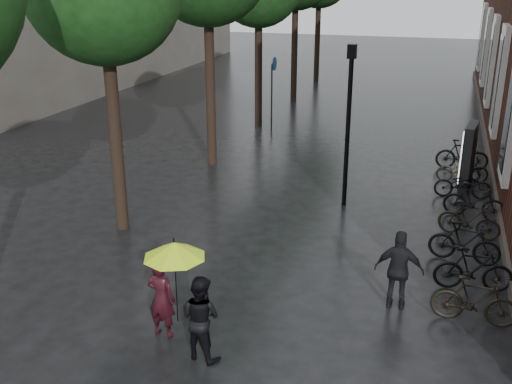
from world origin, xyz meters
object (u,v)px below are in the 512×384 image
at_px(person_black, 201,317).
at_px(lamp_post, 349,111).
at_px(pedestrian_walking, 399,270).
at_px(parked_bicycles, 467,206).
at_px(ad_lightbox, 468,156).
at_px(person_burgundy, 161,298).

bearing_deg(person_black, lamp_post, -83.89).
bearing_deg(pedestrian_walking, lamp_post, -69.59).
xyz_separation_m(parked_bicycles, ad_lightbox, (0.01, 3.03, 0.54)).
distance_m(person_black, lamp_post, 8.39).
relative_size(person_burgundy, ad_lightbox, 0.77).
height_order(parked_bicycles, lamp_post, lamp_post).
bearing_deg(person_burgundy, lamp_post, -99.54).
height_order(ad_lightbox, lamp_post, lamp_post).
bearing_deg(pedestrian_walking, ad_lightbox, -99.89).
bearing_deg(ad_lightbox, parked_bicycles, -81.86).
relative_size(person_black, ad_lightbox, 0.78).
bearing_deg(person_black, person_burgundy, -9.02).
bearing_deg(pedestrian_walking, person_black, 41.28).
relative_size(person_burgundy, pedestrian_walking, 0.93).
relative_size(parked_bicycles, ad_lightbox, 5.21).
bearing_deg(person_burgundy, person_black, 162.49).
distance_m(pedestrian_walking, parked_bicycles, 5.18).
relative_size(parked_bicycles, lamp_post, 2.30).
xyz_separation_m(person_burgundy, parked_bicycles, (5.48, 7.30, -0.30)).
bearing_deg(person_burgundy, ad_lightbox, -112.16).
relative_size(person_burgundy, parked_bicycles, 0.15).
distance_m(person_burgundy, person_black, 1.03).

